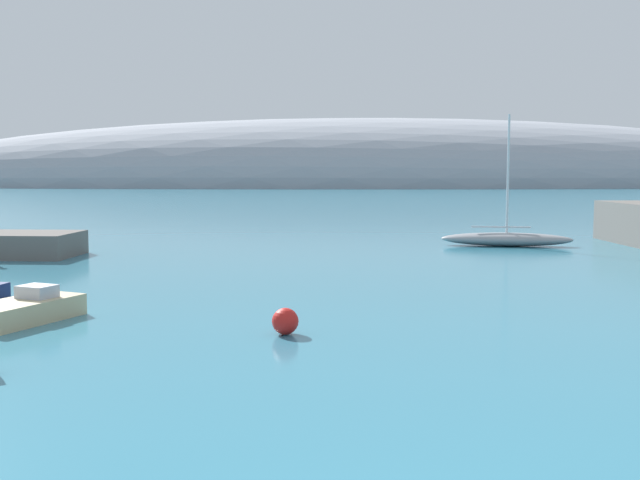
% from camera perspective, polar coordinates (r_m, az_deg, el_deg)
% --- Properties ---
extents(distant_ridge, '(328.92, 83.56, 43.47)m').
position_cam_1_polar(distant_ridge, '(243.32, 4.06, 4.14)').
color(distant_ridge, '#999EA8').
rests_on(distant_ridge, ground).
extents(sailboat_grey_mid_mooring, '(8.40, 3.20, 8.29)m').
position_cam_1_polar(sailboat_grey_mid_mooring, '(48.80, 14.07, 0.11)').
color(sailboat_grey_mid_mooring, gray).
rests_on(sailboat_grey_mid_mooring, water).
extents(motorboat_sand_outer, '(3.16, 4.20, 1.09)m').
position_cam_1_polar(motorboat_sand_outer, '(25.38, -21.64, -4.96)').
color(motorboat_sand_outer, '#C6B284').
rests_on(motorboat_sand_outer, water).
extents(mooring_buoy_red, '(0.78, 0.78, 0.78)m').
position_cam_1_polar(mooring_buoy_red, '(21.82, -2.67, -6.22)').
color(mooring_buoy_red, red).
rests_on(mooring_buoy_red, water).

